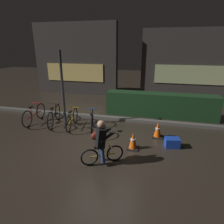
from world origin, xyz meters
name	(u,v)px	position (x,y,z in m)	size (l,w,h in m)	color
ground_plane	(102,143)	(0.00, 0.00, 0.00)	(40.00, 40.00, 0.00)	#2D261E
sidewalk_curb	(116,118)	(0.00, 2.20, 0.06)	(12.00, 0.24, 0.12)	#56544F
hedge_row	(160,105)	(1.80, 3.10, 0.53)	(4.80, 0.70, 1.06)	#19381C
storefront_left	(76,59)	(-3.67, 6.50, 2.19)	(5.43, 0.54, 4.41)	#383330
storefront_right	(190,64)	(3.34, 7.20, 2.00)	(5.69, 0.54, 4.01)	#383330
street_post	(63,89)	(-1.90, 1.20, 1.45)	(0.10, 0.10, 2.90)	#2D2D33
parked_bike_leftmost	(34,114)	(-3.23, 1.09, 0.35)	(0.46, 1.69, 0.78)	black
parked_bike_left_mid	(54,116)	(-2.32, 1.10, 0.36)	(0.52, 1.70, 0.80)	black
parked_bike_center_left	(72,119)	(-1.51, 1.03, 0.34)	(0.46, 1.58, 0.74)	black
parked_bike_center_right	(92,122)	(-0.62, 0.85, 0.36)	(0.60, 1.67, 0.80)	black
traffic_cone_near	(133,141)	(1.04, -0.10, 0.26)	(0.36, 0.36, 0.54)	black
traffic_cone_far	(158,130)	(1.76, 0.91, 0.27)	(0.36, 0.36, 0.56)	black
blue_crate	(172,143)	(2.22, 0.30, 0.15)	(0.44, 0.32, 0.30)	#193DB7
cyclist	(101,142)	(0.32, -1.08, 0.63)	(1.04, 0.65, 1.25)	black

